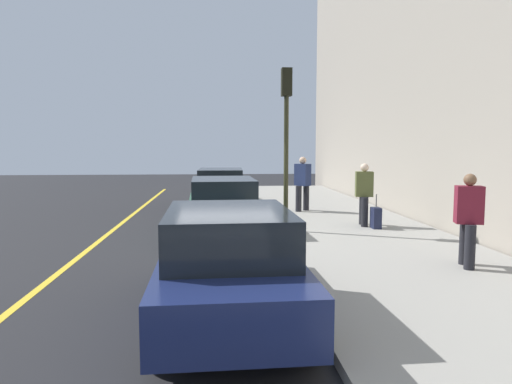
{
  "coord_description": "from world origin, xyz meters",
  "views": [
    {
      "loc": [
        -11.82,
        0.22,
        2.34
      ],
      "look_at": [
        2.38,
        -0.92,
        0.95
      ],
      "focal_mm": 32.53,
      "sensor_mm": 36.0,
      "label": 1
    }
  ],
  "objects_px": {
    "pedestrian_burgundy_coat": "(468,218)",
    "parked_car_black": "(221,189)",
    "pedestrian_navy_coat": "(303,182)",
    "parked_car_navy": "(228,263)",
    "pedestrian_olive_coat": "(364,193)",
    "traffic_light_pole": "(286,121)",
    "parked_car_green": "(223,206)",
    "rolling_suitcase": "(376,218)"
  },
  "relations": [
    {
      "from": "parked_car_navy",
      "to": "pedestrian_olive_coat",
      "type": "height_order",
      "value": "pedestrian_olive_coat"
    },
    {
      "from": "parked_car_navy",
      "to": "pedestrian_navy_coat",
      "type": "xyz_separation_m",
      "value": [
        9.35,
        -2.73,
        0.38
      ]
    },
    {
      "from": "parked_car_navy",
      "to": "rolling_suitcase",
      "type": "xyz_separation_m",
      "value": [
        5.82,
        -4.09,
        -0.32
      ]
    },
    {
      "from": "pedestrian_navy_coat",
      "to": "parked_car_green",
      "type": "bearing_deg",
      "value": 140.29
    },
    {
      "from": "traffic_light_pole",
      "to": "pedestrian_burgundy_coat",
      "type": "bearing_deg",
      "value": -144.67
    },
    {
      "from": "parked_car_navy",
      "to": "pedestrian_olive_coat",
      "type": "bearing_deg",
      "value": -31.78
    },
    {
      "from": "parked_car_green",
      "to": "parked_car_navy",
      "type": "bearing_deg",
      "value": -179.85
    },
    {
      "from": "parked_car_navy",
      "to": "pedestrian_navy_coat",
      "type": "bearing_deg",
      "value": -16.25
    },
    {
      "from": "pedestrian_burgundy_coat",
      "to": "pedestrian_navy_coat",
      "type": "bearing_deg",
      "value": 12.33
    },
    {
      "from": "rolling_suitcase",
      "to": "parked_car_black",
      "type": "bearing_deg",
      "value": 36.68
    },
    {
      "from": "pedestrian_navy_coat",
      "to": "parked_car_navy",
      "type": "bearing_deg",
      "value": 163.75
    },
    {
      "from": "pedestrian_navy_coat",
      "to": "pedestrian_olive_coat",
      "type": "relative_size",
      "value": 1.07
    },
    {
      "from": "parked_car_black",
      "to": "pedestrian_olive_coat",
      "type": "relative_size",
      "value": 2.62
    },
    {
      "from": "parked_car_black",
      "to": "traffic_light_pole",
      "type": "relative_size",
      "value": 1.09
    },
    {
      "from": "parked_car_green",
      "to": "parked_car_black",
      "type": "bearing_deg",
      "value": 0.3
    },
    {
      "from": "rolling_suitcase",
      "to": "pedestrian_olive_coat",
      "type": "bearing_deg",
      "value": 22.48
    },
    {
      "from": "parked_car_green",
      "to": "parked_car_black",
      "type": "relative_size",
      "value": 0.98
    },
    {
      "from": "pedestrian_olive_coat",
      "to": "parked_car_black",
      "type": "bearing_deg",
      "value": 37.78
    },
    {
      "from": "parked_car_navy",
      "to": "traffic_light_pole",
      "type": "distance_m",
      "value": 6.3
    },
    {
      "from": "pedestrian_navy_coat",
      "to": "pedestrian_burgundy_coat",
      "type": "xyz_separation_m",
      "value": [
        -7.59,
        -1.66,
        -0.08
      ]
    },
    {
      "from": "pedestrian_burgundy_coat",
      "to": "traffic_light_pole",
      "type": "distance_m",
      "value": 5.16
    },
    {
      "from": "parked_car_navy",
      "to": "rolling_suitcase",
      "type": "relative_size",
      "value": 4.73
    },
    {
      "from": "parked_car_black",
      "to": "pedestrian_olive_coat",
      "type": "distance_m",
      "value": 6.43
    },
    {
      "from": "parked_car_navy",
      "to": "pedestrian_burgundy_coat",
      "type": "distance_m",
      "value": 4.74
    },
    {
      "from": "parked_car_black",
      "to": "pedestrian_burgundy_coat",
      "type": "xyz_separation_m",
      "value": [
        -9.6,
        -4.43,
        0.3
      ]
    },
    {
      "from": "pedestrian_olive_coat",
      "to": "traffic_light_pole",
      "type": "height_order",
      "value": "traffic_light_pole"
    },
    {
      "from": "pedestrian_burgundy_coat",
      "to": "parked_car_black",
      "type": "bearing_deg",
      "value": 24.77
    },
    {
      "from": "parked_car_black",
      "to": "rolling_suitcase",
      "type": "relative_size",
      "value": 4.91
    },
    {
      "from": "parked_car_black",
      "to": "pedestrian_olive_coat",
      "type": "bearing_deg",
      "value": -142.22
    },
    {
      "from": "parked_car_green",
      "to": "pedestrian_burgundy_coat",
      "type": "xyz_separation_m",
      "value": [
        -4.29,
        -4.4,
        0.3
      ]
    },
    {
      "from": "parked_car_navy",
      "to": "pedestrian_olive_coat",
      "type": "relative_size",
      "value": 2.52
    },
    {
      "from": "pedestrian_navy_coat",
      "to": "pedestrian_olive_coat",
      "type": "xyz_separation_m",
      "value": [
        -3.07,
        -1.17,
        -0.06
      ]
    },
    {
      "from": "parked_car_navy",
      "to": "parked_car_black",
      "type": "bearing_deg",
      "value": 0.22
    },
    {
      "from": "pedestrian_burgundy_coat",
      "to": "rolling_suitcase",
      "type": "xyz_separation_m",
      "value": [
        4.06,
        0.3,
        -0.62
      ]
    },
    {
      "from": "parked_car_green",
      "to": "pedestrian_navy_coat",
      "type": "xyz_separation_m",
      "value": [
        3.3,
        -2.74,
        0.38
      ]
    },
    {
      "from": "pedestrian_navy_coat",
      "to": "pedestrian_burgundy_coat",
      "type": "bearing_deg",
      "value": -167.67
    },
    {
      "from": "parked_car_green",
      "to": "pedestrian_olive_coat",
      "type": "relative_size",
      "value": 2.57
    },
    {
      "from": "parked_car_black",
      "to": "pedestrian_burgundy_coat",
      "type": "bearing_deg",
      "value": -155.23
    },
    {
      "from": "parked_car_black",
      "to": "rolling_suitcase",
      "type": "height_order",
      "value": "parked_car_black"
    },
    {
      "from": "pedestrian_olive_coat",
      "to": "traffic_light_pole",
      "type": "distance_m",
      "value": 3.03
    },
    {
      "from": "parked_car_navy",
      "to": "parked_car_green",
      "type": "relative_size",
      "value": 0.98
    },
    {
      "from": "pedestrian_burgundy_coat",
      "to": "pedestrian_olive_coat",
      "type": "xyz_separation_m",
      "value": [
        4.52,
        0.49,
        0.01
      ]
    }
  ]
}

